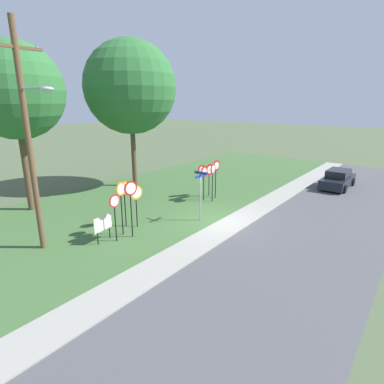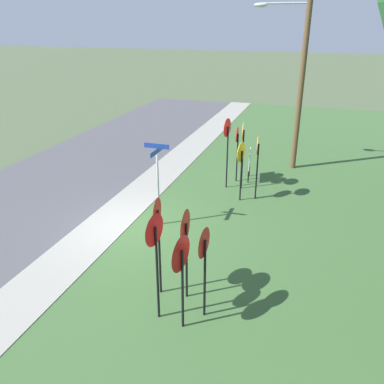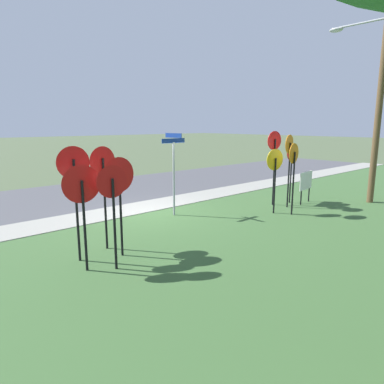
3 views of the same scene
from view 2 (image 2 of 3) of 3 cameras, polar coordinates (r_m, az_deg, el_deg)
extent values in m
plane|color=#4C5B3D|center=(13.35, -8.91, -5.03)|extent=(160.00, 160.00, 0.00)
cube|color=#4C4C51|center=(15.95, -24.54, -2.07)|extent=(44.00, 6.40, 0.01)
cube|color=#99968C|center=(13.69, -11.92, -4.38)|extent=(44.00, 1.60, 0.06)
cube|color=#3D6033|center=(12.14, 17.70, -8.95)|extent=(44.00, 12.00, 0.04)
cylinder|color=black|center=(16.59, 6.43, 4.83)|extent=(0.06, 0.06, 2.03)
cylinder|color=red|center=(16.32, 6.44, 8.08)|extent=(0.61, 0.07, 0.61)
cylinder|color=white|center=(16.32, 6.38, 8.08)|extent=(0.48, 0.04, 0.48)
cylinder|color=black|center=(15.80, 7.19, 4.54)|extent=(0.06, 0.06, 2.39)
cylinder|color=orange|center=(15.48, 7.25, 8.57)|extent=(0.68, 0.14, 0.68)
cylinder|color=white|center=(15.48, 7.19, 8.58)|extent=(0.52, 0.10, 0.53)
cylinder|color=black|center=(14.96, 9.21, 2.82)|extent=(0.06, 0.06, 2.15)
cylinder|color=orange|center=(14.64, 9.31, 6.59)|extent=(0.68, 0.11, 0.68)
cylinder|color=white|center=(14.65, 9.24, 6.59)|extent=(0.53, 0.07, 0.53)
cylinder|color=black|center=(15.82, 5.02, 4.87)|extent=(0.06, 0.06, 2.50)
cylinder|color=red|center=(15.50, 5.03, 9.10)|extent=(0.71, 0.12, 0.71)
cylinder|color=white|center=(15.50, 4.97, 9.10)|extent=(0.55, 0.08, 0.55)
cylinder|color=black|center=(14.80, 6.98, 2.26)|extent=(0.06, 0.06, 1.92)
cylinder|color=gold|center=(14.51, 6.99, 5.62)|extent=(0.72, 0.16, 0.73)
cylinder|color=white|center=(14.51, 6.92, 5.63)|extent=(0.56, 0.12, 0.57)
cylinder|color=black|center=(8.91, -4.94, -11.55)|extent=(0.06, 0.06, 2.31)
cone|color=red|center=(8.36, -5.45, -5.40)|extent=(0.72, 0.13, 0.72)
cone|color=silver|center=(8.36, -5.59, -5.37)|extent=(0.49, 0.09, 0.49)
cylinder|color=black|center=(9.04, 1.82, -12.25)|extent=(0.06, 0.06, 1.96)
cone|color=red|center=(8.55, 1.64, -7.22)|extent=(0.69, 0.09, 0.69)
cone|color=silver|center=(8.55, 1.50, -7.20)|extent=(0.47, 0.05, 0.47)
cylinder|color=black|center=(9.57, -0.78, -9.84)|extent=(0.06, 0.06, 2.00)
cone|color=red|center=(9.11, -1.05, -4.95)|extent=(0.82, 0.07, 0.82)
cone|color=silver|center=(9.12, -1.18, -4.93)|extent=(0.56, 0.04, 0.56)
cylinder|color=black|center=(9.68, -4.64, -8.63)|extent=(0.06, 0.06, 2.25)
cone|color=red|center=(9.18, -5.08, -2.99)|extent=(0.72, 0.12, 0.72)
cone|color=silver|center=(9.19, -5.20, -2.97)|extent=(0.49, 0.07, 0.49)
cylinder|color=black|center=(8.74, -1.35, -13.75)|extent=(0.06, 0.06, 1.94)
cone|color=red|center=(8.24, -1.68, -8.75)|extent=(0.79, 0.15, 0.79)
cone|color=white|center=(8.25, -1.81, -8.73)|extent=(0.54, 0.09, 0.54)
cylinder|color=#9EA0A8|center=(12.83, -4.83, 0.24)|extent=(0.07, 0.07, 2.44)
cylinder|color=#9EA0A8|center=(12.40, -5.03, 5.50)|extent=(0.09, 0.09, 0.03)
cube|color=navy|center=(12.38, -5.04, 5.77)|extent=(0.96, 0.03, 0.15)
cube|color=navy|center=(12.33, -5.06, 6.52)|extent=(0.02, 0.82, 0.15)
cylinder|color=brown|center=(17.98, 15.62, 17.77)|extent=(0.24, 0.24, 9.49)
cylinder|color=#9EA0A8|center=(18.01, 13.06, 24.69)|extent=(0.08, 1.92, 0.08)
ellipsoid|color=#B7B7BC|center=(18.13, 9.74, 24.73)|extent=(0.40, 0.56, 0.18)
cylinder|color=black|center=(17.46, 8.14, 3.12)|extent=(0.05, 0.05, 0.55)
cylinder|color=black|center=(16.74, 8.01, 2.22)|extent=(0.05, 0.05, 0.55)
cube|color=white|center=(16.89, 8.19, 4.66)|extent=(1.09, 0.18, 0.70)
camera|label=1|loc=(28.13, -13.34, 22.95)|focal=29.56mm
camera|label=3|loc=(6.42, 58.75, -19.15)|focal=32.55mm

